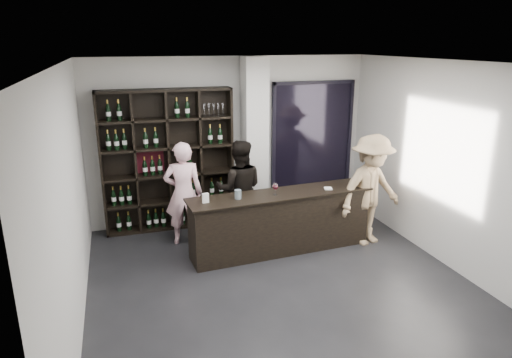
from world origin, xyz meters
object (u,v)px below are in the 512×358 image
object	(u,v)px
taster_pink	(183,193)
taster_black	(239,189)
tasting_counter	(281,222)
customer	(371,190)
wine_shelf	(168,161)

from	to	relation	value
taster_pink	taster_black	distance (m)	0.92
tasting_counter	taster_pink	xyz separation A→B (m)	(-1.37, 0.75, 0.36)
taster_pink	customer	world-z (taller)	customer
tasting_counter	customer	world-z (taller)	customer
wine_shelf	customer	bearing A→B (deg)	-28.50
wine_shelf	tasting_counter	world-z (taller)	wine_shelf
wine_shelf	taster_black	world-z (taller)	wine_shelf
tasting_counter	taster_pink	bearing A→B (deg)	147.51
customer	taster_black	bearing A→B (deg)	142.02
tasting_counter	taster_black	size ratio (longest dim) A/B	1.76
wine_shelf	taster_black	xyz separation A→B (m)	(1.05, -0.72, -0.38)
wine_shelf	taster_pink	world-z (taller)	wine_shelf
tasting_counter	taster_black	distance (m)	0.94
wine_shelf	customer	world-z (taller)	wine_shelf
taster_pink	customer	xyz separation A→B (m)	(2.82, -0.89, 0.06)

